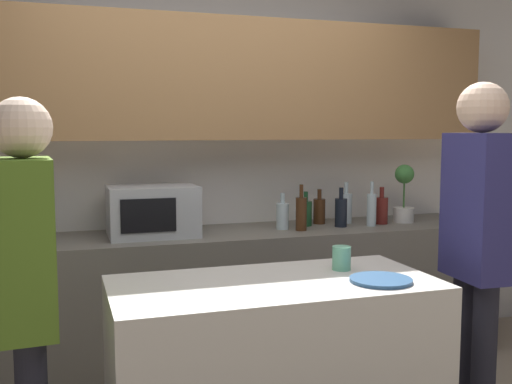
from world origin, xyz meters
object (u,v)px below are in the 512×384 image
(bottle_0, at_px, (283,215))
(bottle_6, at_px, (372,209))
(bottle_2, at_px, (306,213))
(cup_0, at_px, (341,258))
(person_center, at_px, (478,236))
(plate_on_island, at_px, (380,280))
(person_left, at_px, (27,284))
(toaster, at_px, (20,227))
(microwave, at_px, (152,211))
(bottle_3, at_px, (319,210))
(bottle_4, at_px, (341,212))
(bottle_1, at_px, (301,213))
(bottle_7, at_px, (381,210))
(potted_plant, at_px, (404,193))
(bottle_5, at_px, (346,207))

(bottle_0, relative_size, bottle_6, 0.78)
(bottle_2, relative_size, bottle_6, 0.77)
(cup_0, bearing_deg, person_center, -14.74)
(bottle_6, relative_size, plate_on_island, 1.13)
(bottle_2, distance_m, person_left, 2.14)
(toaster, relative_size, bottle_0, 1.13)
(toaster, height_order, person_left, person_left)
(microwave, bearing_deg, toaster, 179.88)
(bottle_0, bearing_deg, person_center, -70.20)
(bottle_3, bearing_deg, bottle_2, -155.82)
(bottle_4, bearing_deg, microwave, 177.74)
(microwave, distance_m, bottle_6, 1.43)
(bottle_1, xyz_separation_m, plate_on_island, (-0.17, -1.29, -0.10))
(bottle_3, height_order, person_left, person_left)
(bottle_7, distance_m, person_center, 1.31)
(cup_0, bearing_deg, microwave, 120.66)
(bottle_0, distance_m, bottle_4, 0.40)
(potted_plant, height_order, person_left, person_left)
(bottle_6, bearing_deg, bottle_0, 174.09)
(toaster, height_order, cup_0, toaster)
(person_left, bearing_deg, bottle_6, 117.26)
(bottle_0, relative_size, plate_on_island, 0.88)
(potted_plant, distance_m, bottle_7, 0.21)
(potted_plant, relative_size, cup_0, 3.68)
(bottle_3, xyz_separation_m, bottle_5, (0.18, -0.03, 0.02))
(potted_plant, bearing_deg, bottle_4, -174.32)
(person_left, bearing_deg, bottle_3, 125.18)
(bottle_5, bearing_deg, cup_0, -117.28)
(bottle_2, height_order, bottle_5, bottle_5)
(bottle_1, height_order, person_center, person_center)
(bottle_4, relative_size, bottle_5, 0.93)
(potted_plant, bearing_deg, bottle_6, -164.42)
(bottle_0, relative_size, cup_0, 2.14)
(microwave, height_order, person_left, person_left)
(bottle_5, relative_size, bottle_7, 1.12)
(bottle_3, bearing_deg, bottle_4, -62.79)
(bottle_0, xyz_separation_m, bottle_6, (0.60, -0.06, 0.02))
(bottle_1, relative_size, bottle_4, 1.13)
(microwave, height_order, bottle_1, microwave)
(bottle_0, height_order, bottle_1, bottle_1)
(bottle_4, height_order, bottle_6, bottle_6)
(bottle_3, bearing_deg, bottle_7, -18.52)
(plate_on_island, height_order, cup_0, cup_0)
(bottle_1, relative_size, person_left, 0.18)
(bottle_7, xyz_separation_m, plate_on_island, (-0.79, -1.37, -0.09))
(toaster, distance_m, person_left, 1.32)
(toaster, xyz_separation_m, person_left, (0.10, -1.31, -0.01))
(bottle_3, bearing_deg, bottle_5, -8.68)
(bottle_4, xyz_separation_m, bottle_7, (0.31, 0.03, -0.00))
(bottle_1, bearing_deg, bottle_3, 44.41)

